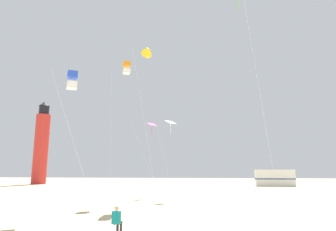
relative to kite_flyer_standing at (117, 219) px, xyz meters
The scene contains 9 objects.
kite_flyer_standing is the anchor object (origin of this frame).
kite_diamond_lime 14.89m from the kite_flyer_standing, 37.87° to the left, with size 2.30×2.30×14.15m.
kite_box_blue 9.99m from the kite_flyer_standing, 135.80° to the left, with size 2.55×2.55×8.91m.
kite_diamond_white 16.58m from the kite_flyer_standing, 88.10° to the left, with size 2.02×2.02×7.50m.
kite_diamond_magenta 19.69m from the kite_flyer_standing, 95.88° to the left, with size 3.39×2.64×7.83m.
kite_box_orange 17.45m from the kite_flyer_standing, 104.56° to the left, with size 2.10×2.33×12.69m.
kite_tube_gold 16.92m from the kite_flyer_standing, 95.66° to the left, with size 2.26×2.55×13.65m.
lighthouse_distant 52.48m from the kite_flyer_standing, 124.00° to the left, with size 2.80×2.80×16.80m.
rv_van_white 43.47m from the kite_flyer_standing, 68.90° to the left, with size 6.58×2.76×2.80m.
Camera 1 is at (2.64, -6.47, 2.64)m, focal length 31.27 mm.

